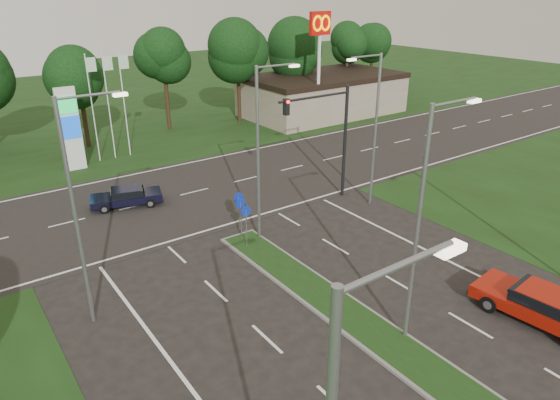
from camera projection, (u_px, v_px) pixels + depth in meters
verge_far at (59, 108)px, 55.17m from camera, size 160.00×50.00×0.02m
cross_road at (180, 195)px, 32.02m from camera, size 160.00×12.00×0.02m
median_kerb at (434, 376)px, 17.06m from camera, size 2.00×26.00×0.12m
commercial_building at (323, 95)px, 52.00m from camera, size 16.00×9.00×4.00m
streetlight_median_near at (423, 216)px, 17.12m from camera, size 2.53×0.22×9.00m
streetlight_median_far at (261, 147)px, 24.59m from camera, size 2.53×0.22×9.00m
streetlight_left_far at (79, 204)px, 18.10m from camera, size 2.53×0.22×9.00m
streetlight_right_far at (374, 123)px, 28.77m from camera, size 2.53×0.22×9.00m
traffic_signal at (329, 128)px, 29.57m from camera, size 5.10×0.42×7.00m
median_signs at (242, 211)px, 25.67m from camera, size 1.16×1.76×2.38m
gas_pylon at (73, 126)px, 35.49m from camera, size 5.80×1.26×8.00m
mcdonalds_sign at (320, 40)px, 44.49m from camera, size 2.20×0.47×10.40m
treeline_far at (92, 59)px, 41.29m from camera, size 6.00×6.00×9.90m
red_sedan at (541, 305)px, 19.73m from camera, size 2.59×5.22×1.38m
navy_sedan at (127, 197)px, 30.27m from camera, size 4.45×2.82×1.14m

